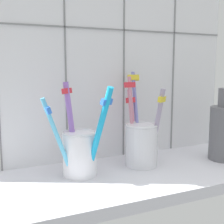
{
  "coord_description": "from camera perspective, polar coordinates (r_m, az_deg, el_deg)",
  "views": [
    {
      "loc": [
        -22.43,
        -47.12,
        21.51
      ],
      "look_at": [
        0.0,
        2.86,
        13.19
      ],
      "focal_mm": 47.96,
      "sensor_mm": 36.0,
      "label": 1
    }
  ],
  "objects": [
    {
      "name": "counter_slab",
      "position": [
        0.56,
        1.23,
        -12.82
      ],
      "size": [
        64.0,
        22.0,
        2.0
      ],
      "primitive_type": "cube",
      "color": "silver",
      "rests_on": "ground"
    },
    {
      "name": "toothbrush_cup_right",
      "position": [
        0.6,
        5.58,
        -5.48
      ],
      "size": [
        7.0,
        10.11,
        18.46
      ],
      "color": "white",
      "rests_on": "counter_slab"
    },
    {
      "name": "tile_wall_back",
      "position": [
        0.63,
        -3.44,
        9.52
      ],
      "size": [
        64.0,
        2.2,
        45.0
      ],
      "color": "white",
      "rests_on": "ground"
    },
    {
      "name": "toothbrush_cup_left",
      "position": [
        0.54,
        -6.17,
        -7.17
      ],
      "size": [
        11.0,
        10.66,
        16.86
      ],
      "color": "white",
      "rests_on": "counter_slab"
    }
  ]
}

